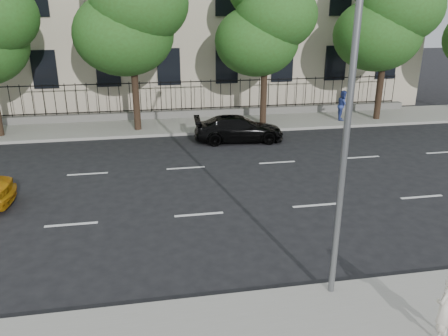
% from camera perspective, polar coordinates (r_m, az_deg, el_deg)
% --- Properties ---
extents(ground, '(120.00, 120.00, 0.00)m').
position_cam_1_polar(ground, '(12.16, -1.82, -11.22)').
color(ground, black).
rests_on(ground, ground).
extents(far_sidewalk, '(60.00, 4.00, 0.15)m').
position_cam_1_polar(far_sidewalk, '(25.12, -6.55, 5.56)').
color(far_sidewalk, gray).
rests_on(far_sidewalk, ground).
extents(lane_markings, '(49.60, 4.62, 0.01)m').
position_cam_1_polar(lane_markings, '(16.37, -4.27, -2.64)').
color(lane_markings, silver).
rests_on(lane_markings, ground).
extents(iron_fence, '(30.00, 0.50, 2.20)m').
position_cam_1_polar(iron_fence, '(26.64, -6.85, 7.65)').
color(iron_fence, slate).
rests_on(iron_fence, far_sidewalk).
extents(street_light, '(0.25, 3.32, 8.05)m').
position_cam_1_polar(street_light, '(9.47, 15.01, 12.35)').
color(street_light, slate).
rests_on(street_light, near_sidewalk).
extents(tree_c, '(5.89, 5.50, 9.80)m').
position_cam_1_polar(tree_c, '(23.66, -12.12, 19.89)').
color(tree_c, '#382619').
rests_on(tree_c, far_sidewalk).
extents(tree_d, '(5.34, 4.94, 8.84)m').
position_cam_1_polar(tree_d, '(24.53, 5.49, 18.87)').
color(tree_d, '#382619').
rests_on(tree_d, far_sidewalk).
extents(tree_e, '(5.71, 5.31, 9.46)m').
position_cam_1_polar(tree_e, '(27.23, 20.67, 18.62)').
color(tree_e, '#382619').
rests_on(tree_e, far_sidewalk).
extents(black_sedan, '(4.58, 2.12, 1.30)m').
position_cam_1_polar(black_sedan, '(22.02, 1.94, 5.15)').
color(black_sedan, black).
rests_on(black_sedan, ground).
extents(woman_near, '(0.63, 0.57, 1.45)m').
position_cam_1_polar(woman_near, '(9.85, 26.94, -15.91)').
color(woman_near, white).
rests_on(woman_near, near_sidewalk).
extents(pedestrian_far, '(0.90, 1.01, 1.72)m').
position_cam_1_polar(pedestrian_far, '(26.69, 15.28, 7.91)').
color(pedestrian_far, navy).
rests_on(pedestrian_far, far_sidewalk).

